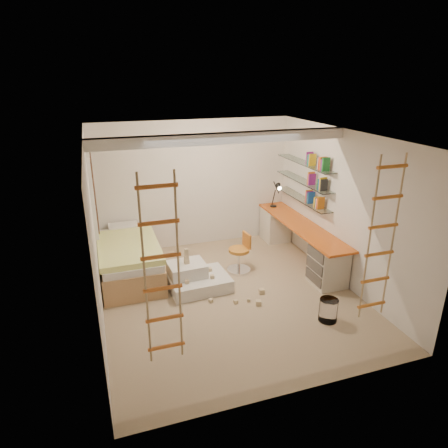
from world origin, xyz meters
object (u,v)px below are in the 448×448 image
object	(u,v)px
desk	(299,240)
play_platform	(195,278)
bed	(129,259)
swivel_chair	(240,258)

from	to	relation	value
desk	play_platform	size ratio (longest dim) A/B	2.70
desk	bed	bearing A→B (deg)	173.51
bed	play_platform	world-z (taller)	bed
desk	play_platform	xyz separation A→B (m)	(-2.19, -0.43, -0.23)
desk	bed	world-z (taller)	desk
bed	swivel_chair	distance (m)	2.00
desk	swivel_chair	world-z (taller)	desk
bed	play_platform	size ratio (longest dim) A/B	1.93
desk	play_platform	world-z (taller)	desk
desk	play_platform	distance (m)	2.24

